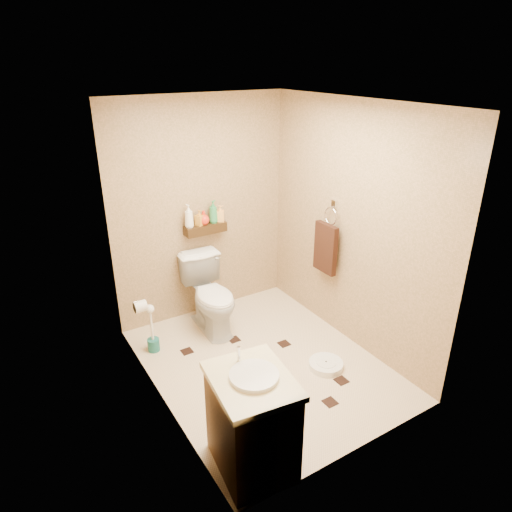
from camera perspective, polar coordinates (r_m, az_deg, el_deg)
ground at (r=4.52m, az=0.90°, el=-13.29°), size 2.50×2.50×0.00m
wall_back at (r=4.95m, az=-6.84°, el=5.65°), size 2.00×0.04×2.40m
wall_front at (r=3.05m, az=13.83°, el=-6.98°), size 2.00×0.04×2.40m
wall_left at (r=3.53m, az=-12.82°, el=-2.49°), size 0.04×2.50×2.40m
wall_right at (r=4.50m, az=11.82°, el=3.43°), size 0.04×2.50×2.40m
ceiling at (r=3.62m, az=1.15°, el=18.60°), size 2.00×2.50×0.02m
wall_shelf at (r=4.94m, az=-6.34°, el=3.42°), size 0.46×0.14×0.10m
floor_accents at (r=4.50m, az=1.29°, el=-13.52°), size 1.13×1.43×0.01m
toilet at (r=4.87m, az=-5.61°, el=-4.91°), size 0.49×0.80×0.80m
vanity at (r=3.37m, az=-0.51°, el=-19.97°), size 0.59×0.69×0.89m
bathroom_scale at (r=4.51m, az=8.73°, el=-13.27°), size 0.39×0.39×0.07m
toilet_brush at (r=4.71m, az=-12.81°, el=-9.58°), size 0.12×0.12×0.52m
towel_ring at (r=4.71m, az=8.74°, el=1.26°), size 0.12×0.30×0.76m
toilet_paper at (r=4.37m, az=-14.28°, el=-6.12°), size 0.12×0.11×0.12m
bottle_a at (r=4.81m, az=-8.39°, el=4.94°), size 0.11×0.11×0.25m
bottle_b at (r=4.87m, az=-7.09°, el=4.77°), size 0.10×0.10×0.17m
bottle_c at (r=4.89m, az=-6.55°, el=4.79°), size 0.17×0.17×0.15m
bottle_d at (r=4.93m, az=-5.37°, el=5.52°), size 0.13×0.13×0.24m
bottle_e at (r=4.97m, az=-4.50°, el=5.33°), size 0.11×0.11×0.18m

